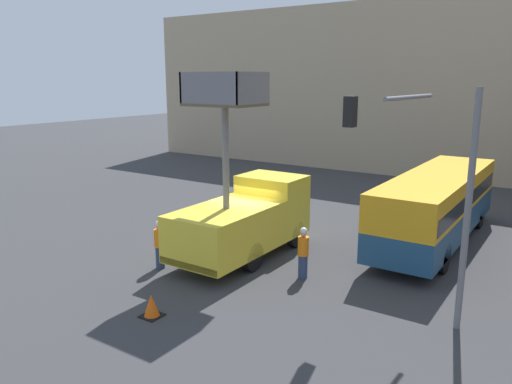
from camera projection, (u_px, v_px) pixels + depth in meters
name	position (u px, v px, depth m)	size (l,w,h in m)	color
ground_plane	(246.00, 249.00, 20.34)	(120.00, 120.00, 0.00)	#38383A
building_backdrop_far	(422.00, 88.00, 38.20)	(44.00, 10.00, 12.12)	tan
utility_truck	(245.00, 216.00, 19.24)	(2.59, 6.31, 7.00)	yellow
city_bus	(437.00, 202.00, 20.77)	(2.59, 10.63, 2.95)	navy
traffic_light_pole	(425.00, 167.00, 13.60)	(3.75, 3.50, 6.58)	slate
road_worker_near_truck	(160.00, 245.00, 18.09)	(0.38, 0.38, 1.80)	navy
road_worker_directing	(303.00, 253.00, 17.16)	(0.38, 0.38, 1.84)	navy
traffic_cone_near_truck	(151.00, 306.00, 14.50)	(0.59, 0.59, 0.68)	black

